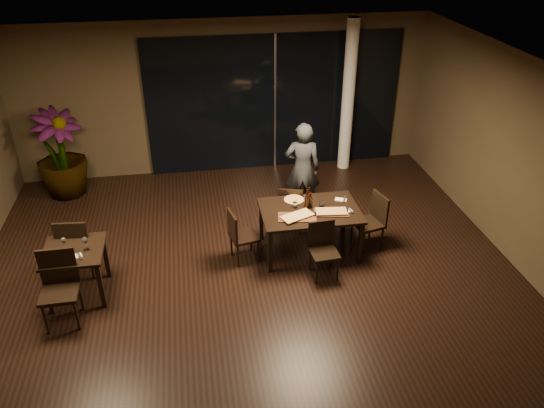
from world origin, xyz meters
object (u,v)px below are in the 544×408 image
(chair_main_left, at_px, (239,234))
(bottle_b, at_px, (311,201))
(main_table, at_px, (310,214))
(side_table, at_px, (75,258))
(chair_main_right, at_px, (373,218))
(potted_plant, at_px, (60,154))
(chair_side_far, at_px, (76,244))
(bottle_c, at_px, (309,197))
(chair_side_near, at_px, (59,283))
(chair_main_far, at_px, (291,207))
(chair_main_near, at_px, (323,246))
(bottle_a, at_px, (307,199))
(diner, at_px, (302,169))

(chair_main_left, height_order, bottle_b, bottle_b)
(main_table, bearing_deg, side_table, -171.63)
(chair_main_right, bearing_deg, potted_plant, -131.78)
(chair_side_far, xyz_separation_m, bottle_c, (3.45, 0.18, 0.36))
(side_table, relative_size, chair_side_near, 0.79)
(bottle_b, bearing_deg, potted_plant, 148.13)
(main_table, xyz_separation_m, bottle_b, (0.02, 0.06, 0.20))
(chair_main_right, height_order, chair_side_far, chair_side_far)
(potted_plant, bearing_deg, bottle_b, -31.87)
(chair_main_right, distance_m, chair_side_near, 4.64)
(chair_main_far, bearing_deg, bottle_b, 126.55)
(side_table, relative_size, chair_main_near, 0.95)
(chair_main_right, bearing_deg, bottle_c, -111.97)
(chair_main_left, xyz_separation_m, chair_side_near, (-2.43, -0.90, 0.09))
(chair_main_near, xyz_separation_m, chair_main_right, (0.95, 0.57, 0.03))
(potted_plant, bearing_deg, bottle_a, -32.49)
(chair_main_near, bearing_deg, bottle_b, 89.71)
(chair_main_near, relative_size, chair_main_left, 0.99)
(side_table, xyz_separation_m, bottle_c, (3.40, 0.61, 0.29))
(main_table, height_order, bottle_b, bottle_b)
(diner, bearing_deg, chair_side_far, 31.10)
(bottle_c, bearing_deg, potted_plant, 148.51)
(potted_plant, bearing_deg, chair_side_far, -77.07)
(bottle_c, bearing_deg, chair_main_far, 108.65)
(chair_main_right, height_order, potted_plant, potted_plant)
(main_table, xyz_separation_m, chair_main_right, (1.01, -0.02, -0.17))
(chair_main_right, distance_m, diner, 1.56)
(chair_side_near, bearing_deg, chair_side_far, 84.15)
(chair_main_right, bearing_deg, chair_side_near, -92.75)
(side_table, relative_size, bottle_a, 2.40)
(chair_main_near, relative_size, bottle_b, 3.38)
(chair_main_near, xyz_separation_m, bottle_b, (-0.04, 0.65, 0.40))
(chair_main_far, xyz_separation_m, diner, (0.32, 0.63, 0.36))
(chair_side_near, xyz_separation_m, bottle_a, (3.48, 1.01, 0.35))
(potted_plant, bearing_deg, diner, -17.89)
(chair_main_far, height_order, chair_main_left, chair_main_left)
(side_table, height_order, chair_main_far, chair_main_far)
(diner, relative_size, potted_plant, 1.02)
(chair_main_left, relative_size, diner, 0.51)
(bottle_c, bearing_deg, chair_side_near, -163.06)
(main_table, bearing_deg, chair_side_near, -164.69)
(main_table, xyz_separation_m, diner, (0.15, 1.24, 0.16))
(chair_main_right, distance_m, bottle_c, 1.10)
(chair_side_near, xyz_separation_m, bottle_c, (3.53, 1.08, 0.35))
(chair_main_right, distance_m, potted_plant, 5.73)
(chair_main_right, xyz_separation_m, bottle_c, (-1.01, 0.13, 0.41))
(chair_main_near, xyz_separation_m, chair_side_near, (-3.59, -0.38, 0.10))
(potted_plant, xyz_separation_m, bottle_a, (4.02, -2.56, 0.10))
(chair_main_left, xyz_separation_m, chair_main_right, (2.11, 0.04, 0.03))
(chair_side_near, bearing_deg, bottle_b, 15.15)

